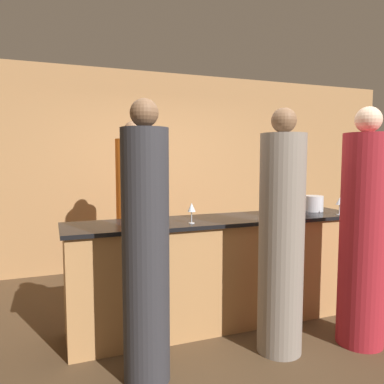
% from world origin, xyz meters
% --- Properties ---
extents(ground_plane, '(14.00, 14.00, 0.00)m').
position_xyz_m(ground_plane, '(0.00, 0.00, 0.00)').
color(ground_plane, '#4C3823').
extents(back_wall, '(8.00, 0.06, 2.80)m').
position_xyz_m(back_wall, '(0.00, 2.15, 1.40)').
color(back_wall, '#A37547').
rests_on(back_wall, ground_plane).
extents(bar_counter, '(2.90, 0.62, 1.01)m').
position_xyz_m(bar_counter, '(0.00, 0.00, 0.51)').
color(bar_counter, '#B27F4C').
rests_on(bar_counter, ground_plane).
extents(bartender, '(0.39, 0.39, 1.97)m').
position_xyz_m(bartender, '(-0.65, 0.85, 0.92)').
color(bartender, orange).
rests_on(bartender, ground_plane).
extents(guest_0, '(0.33, 0.33, 1.98)m').
position_xyz_m(guest_0, '(-0.90, -0.67, 0.93)').
color(guest_0, '#2D2D33').
rests_on(guest_0, ground_plane).
extents(guest_1, '(0.38, 0.38, 2.00)m').
position_xyz_m(guest_1, '(0.93, -0.80, 0.93)').
color(guest_1, maroon).
rests_on(guest_1, ground_plane).
extents(guest_2, '(0.36, 0.36, 1.97)m').
position_xyz_m(guest_2, '(0.21, -0.66, 0.92)').
color(guest_2, gray).
rests_on(guest_2, ground_plane).
extents(wine_bottle_0, '(0.07, 0.07, 0.30)m').
position_xyz_m(wine_bottle_0, '(0.83, -0.11, 1.13)').
color(wine_bottle_0, black).
rests_on(wine_bottle_0, bar_counter).
extents(wine_bottle_1, '(0.07, 0.07, 0.32)m').
position_xyz_m(wine_bottle_1, '(-0.56, 0.20, 1.14)').
color(wine_bottle_1, '#19381E').
rests_on(wine_bottle_1, bar_counter).
extents(ice_bucket, '(0.21, 0.21, 0.17)m').
position_xyz_m(ice_bucket, '(1.13, 0.09, 1.09)').
color(ice_bucket, silver).
rests_on(ice_bucket, bar_counter).
extents(wine_glass_0, '(0.08, 0.08, 0.17)m').
position_xyz_m(wine_glass_0, '(-0.62, -0.08, 1.14)').
color(wine_glass_0, silver).
rests_on(wine_glass_0, bar_counter).
extents(wine_glass_1, '(0.07, 0.07, 0.17)m').
position_xyz_m(wine_glass_1, '(1.20, -0.22, 1.14)').
color(wine_glass_1, silver).
rests_on(wine_glass_1, bar_counter).
extents(wine_glass_2, '(0.06, 0.06, 0.16)m').
position_xyz_m(wine_glass_2, '(0.56, -0.11, 1.13)').
color(wine_glass_2, silver).
rests_on(wine_glass_2, bar_counter).
extents(wine_glass_3, '(0.07, 0.07, 0.18)m').
position_xyz_m(wine_glass_3, '(-0.36, -0.15, 1.15)').
color(wine_glass_3, silver).
rests_on(wine_glass_3, bar_counter).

